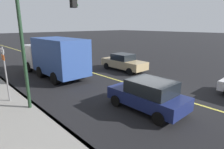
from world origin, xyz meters
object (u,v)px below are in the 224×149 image
(car_navy, at_px, (148,95))
(traffic_light_mast, at_px, (44,24))
(car_tan, at_px, (124,62))
(street_sign_post, at_px, (5,71))
(truck_blue, at_px, (55,56))

(car_navy, bearing_deg, traffic_light_mast, 39.44)
(traffic_light_mast, bearing_deg, car_navy, -140.56)
(car_tan, distance_m, street_sign_post, 10.21)
(truck_blue, relative_size, street_sign_post, 2.38)
(car_tan, bearing_deg, street_sign_post, 96.26)
(truck_blue, distance_m, traffic_light_mast, 6.46)
(car_tan, relative_size, truck_blue, 0.61)
(car_tan, height_order, street_sign_post, street_sign_post)
(car_navy, relative_size, truck_blue, 0.54)
(truck_blue, xyz_separation_m, street_sign_post, (-3.58, 4.53, 0.14))
(car_navy, distance_m, traffic_light_mast, 6.17)
(car_navy, height_order, street_sign_post, street_sign_post)
(car_navy, height_order, car_tan, car_navy)
(car_tan, xyz_separation_m, street_sign_post, (-1.11, 10.09, 1.04))
(car_navy, relative_size, traffic_light_mast, 0.64)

